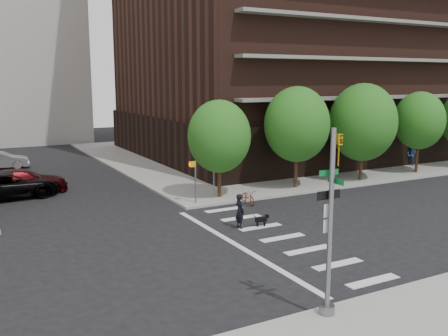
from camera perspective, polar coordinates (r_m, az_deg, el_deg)
The scene contains 16 objects.
ground at distance 23.08m, azimuth 0.49°, elevation -9.07°, with size 120.00×120.00×0.00m, color black.
sidewalk_ne at distance 53.21m, azimuth 7.71°, elevation 1.91°, with size 39.00×33.00×0.15m, color gray.
crosswalk at distance 24.16m, azimuth 5.14°, elevation -8.21°, with size 3.85×13.00×0.01m.
tree_a at distance 31.38m, azimuth -0.55°, elevation 3.64°, with size 4.00×4.00×5.90m.
tree_b at distance 34.51m, azimuth 8.34°, elevation 4.96°, with size 4.50×4.50×6.65m.
tree_c at distance 38.39m, azimuth 15.58°, elevation 5.06°, with size 5.00×5.00×6.80m.
tree_d at distance 42.75m, azimuth 21.43°, elevation 5.07°, with size 4.00×4.00×6.20m.
traffic_signal at distance 16.09m, azimuth 12.05°, elevation -7.78°, with size 0.90×0.75×6.00m.
pedestrian_signal at distance 30.45m, azimuth -2.84°, elevation -0.74°, with size 2.18×0.67×2.60m.
parked_car_black at distance 34.89m, azimuth -23.34°, elevation -1.85°, with size 6.15×2.84×1.71m, color black.
parked_car_maroon at distance 35.98m, azimuth -22.04°, elevation -1.44°, with size 5.77×2.35×1.68m, color #390609.
parked_car_silver at distance 46.70m, azimuth -24.21°, elevation 0.82°, with size 4.62×1.61×1.52m, color #BBBDC4.
scooter at distance 30.74m, azimuth 2.79°, elevation -3.31°, with size 0.60×1.72×0.90m, color #9F2416.
dog_walker at distance 25.72m, azimuth 1.82°, elevation -4.94°, with size 0.43×0.66×1.81m, color black.
dog at distance 26.18m, azimuth 4.34°, elevation -5.87°, with size 0.74×0.31×0.61m.
pedestrian_far at distance 46.44m, azimuth 20.66°, elevation 1.41°, with size 0.71×0.91×1.86m, color navy.
Camera 1 is at (-10.48, -19.11, 7.58)m, focal length 40.00 mm.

